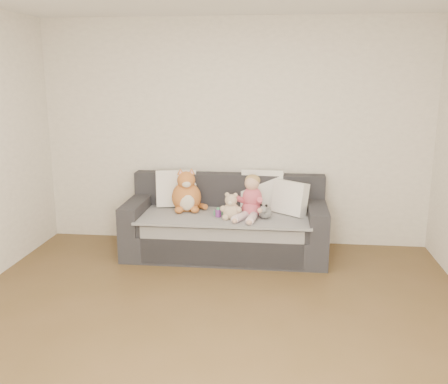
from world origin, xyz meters
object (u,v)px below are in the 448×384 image
(plush_cat, at_px, (187,195))
(sofa, at_px, (226,226))
(teddy_bear, at_px, (231,208))
(sippy_cup, at_px, (218,212))
(toddler, at_px, (251,199))

(plush_cat, bearing_deg, sofa, -14.90)
(teddy_bear, height_order, sippy_cup, teddy_bear)
(sofa, relative_size, teddy_bear, 7.51)
(sippy_cup, bearing_deg, sofa, 72.48)
(sofa, relative_size, plush_cat, 4.35)
(toddler, distance_m, sippy_cup, 0.38)
(plush_cat, bearing_deg, sippy_cup, -41.63)
(sippy_cup, bearing_deg, toddler, 6.92)
(plush_cat, bearing_deg, toddler, -25.48)
(teddy_bear, bearing_deg, toddler, 34.28)
(plush_cat, distance_m, sippy_cup, 0.46)
(sofa, height_order, sippy_cup, sofa)
(sofa, bearing_deg, sippy_cup, -107.52)
(toddler, relative_size, sippy_cup, 4.28)
(toddler, height_order, sippy_cup, toddler)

